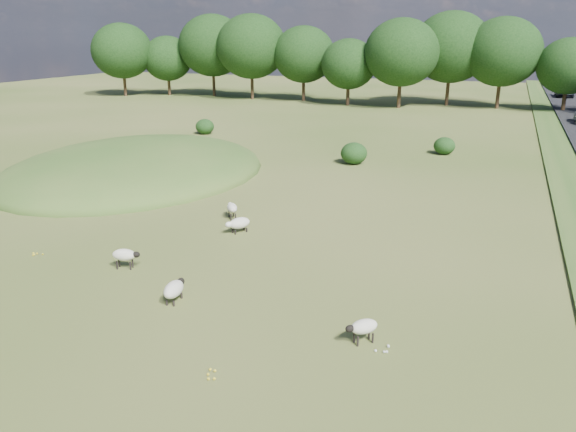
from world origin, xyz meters
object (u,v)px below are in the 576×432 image
object	(u,v)px
sheep_0	(125,255)
car_4	(564,92)
sheep_3	(239,223)
sheep_1	(363,327)
sheep_4	(232,208)
sheep_2	(174,289)

from	to	relation	value
sheep_0	car_4	xyz separation A→B (m)	(20.77, 73.91, 0.38)
sheep_3	sheep_0	bearing A→B (deg)	11.71
sheep_1	car_4	distance (m)	76.78
sheep_1	sheep_4	world-z (taller)	sheep_4
sheep_2	sheep_3	size ratio (longest dim) A/B	1.04
sheep_2	sheep_1	bearing A→B (deg)	-99.23
sheep_3	car_4	bearing A→B (deg)	-160.09
sheep_1	sheep_3	xyz separation A→B (m)	(-7.77, 7.54, -0.08)
sheep_1	sheep_0	bearing A→B (deg)	-55.29
car_4	sheep_0	bearing A→B (deg)	-105.70
sheep_0	sheep_4	distance (m)	7.29
sheep_2	car_4	bearing A→B (deg)	-19.23
sheep_3	sheep_4	distance (m)	2.19
sheep_0	sheep_1	xyz separation A→B (m)	(10.10, -2.12, -0.03)
sheep_3	sheep_4	xyz separation A→B (m)	(-1.25, 1.80, 0.10)
sheep_2	car_4	xyz separation A→B (m)	(17.41, 75.68, 0.48)
sheep_2	sheep_3	world-z (taller)	sheep_2
sheep_4	sheep_3	bearing A→B (deg)	177.77
sheep_3	sheep_4	world-z (taller)	sheep_4
sheep_0	car_4	size ratio (longest dim) A/B	0.23
sheep_4	sheep_2	bearing A→B (deg)	157.06
sheep_3	car_4	distance (m)	70.93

